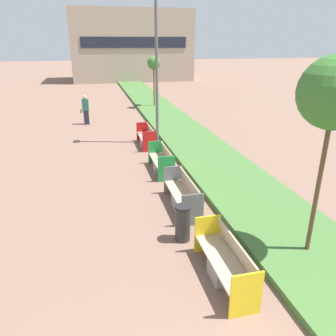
% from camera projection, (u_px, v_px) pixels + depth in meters
% --- Properties ---
extents(planter_grass_strip, '(2.80, 120.00, 0.18)m').
position_uv_depth(planter_grass_strip, '(202.00, 150.00, 14.82)').
color(planter_grass_strip, '#426B33').
rests_on(planter_grass_strip, ground).
extents(building_backdrop, '(14.59, 7.61, 8.28)m').
position_uv_depth(building_backdrop, '(131.00, 46.00, 41.37)').
color(building_backdrop, tan).
rests_on(building_backdrop, ground).
extents(bench_yellow_frame, '(0.65, 2.10, 0.94)m').
position_uv_depth(bench_yellow_frame, '(225.00, 264.00, 6.82)').
color(bench_yellow_frame, gray).
rests_on(bench_yellow_frame, ground).
extents(bench_grey_frame, '(0.65, 2.16, 0.94)m').
position_uv_depth(bench_grey_frame, '(183.00, 196.00, 9.78)').
color(bench_grey_frame, gray).
rests_on(bench_grey_frame, ground).
extents(bench_green_frame, '(0.65, 1.97, 0.94)m').
position_uv_depth(bench_green_frame, '(162.00, 163.00, 12.52)').
color(bench_green_frame, gray).
rests_on(bench_green_frame, ground).
extents(bench_red_frame, '(0.65, 1.91, 0.94)m').
position_uv_depth(bench_red_frame, '(147.00, 139.00, 15.61)').
color(bench_red_frame, gray).
rests_on(bench_red_frame, ground).
extents(litter_bin, '(0.40, 0.40, 0.95)m').
position_uv_depth(litter_bin, '(183.00, 223.00, 8.14)').
color(litter_bin, '#2D2D30').
rests_on(litter_bin, ground).
extents(street_lamp_post, '(0.24, 0.44, 8.57)m').
position_uv_depth(street_lamp_post, '(156.00, 42.00, 14.56)').
color(street_lamp_post, '#56595B').
rests_on(street_lamp_post, ground).
extents(sapling_tree_near, '(1.47, 1.47, 4.50)m').
position_uv_depth(sapling_tree_near, '(335.00, 94.00, 6.35)').
color(sapling_tree_near, brown).
rests_on(sapling_tree_near, ground).
extents(sapling_tree_far, '(0.95, 0.95, 3.71)m').
position_uv_depth(sapling_tree_far, '(154.00, 64.00, 23.53)').
color(sapling_tree_far, brown).
rests_on(sapling_tree_far, ground).
extents(pedestrian_walking, '(0.53, 0.24, 1.74)m').
position_uv_depth(pedestrian_walking, '(86.00, 110.00, 19.49)').
color(pedestrian_walking, '#232633').
rests_on(pedestrian_walking, ground).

